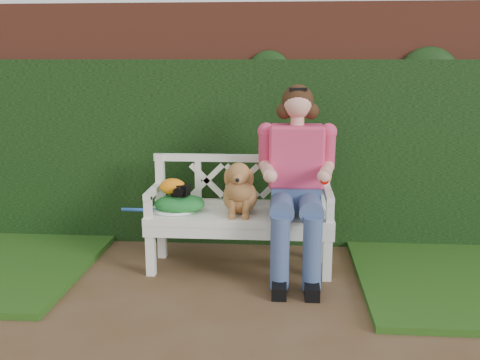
{
  "coord_description": "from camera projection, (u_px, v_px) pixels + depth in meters",
  "views": [
    {
      "loc": [
        0.5,
        -3.42,
        1.7
      ],
      "look_at": [
        0.15,
        0.98,
        0.75
      ],
      "focal_mm": 42.0,
      "sensor_mm": 36.0,
      "label": 1
    }
  ],
  "objects": [
    {
      "name": "brick_wall",
      "position": [
        232.0,
        124.0,
        5.35
      ],
      "size": [
        10.0,
        0.3,
        2.2
      ],
      "primitive_type": "cube",
      "color": "brown",
      "rests_on": "ground"
    },
    {
      "name": "ivy_hedge",
      "position": [
        230.0,
        153.0,
        5.19
      ],
      "size": [
        10.0,
        0.18,
        1.7
      ],
      "primitive_type": "cube",
      "color": "#25501C",
      "rests_on": "ground"
    },
    {
      "name": "tennis_racket",
      "position": [
        170.0,
        210.0,
        4.57
      ],
      "size": [
        0.63,
        0.28,
        0.03
      ],
      "primitive_type": null,
      "rotation": [
        0.0,
        0.0,
        -0.03
      ],
      "color": "white",
      "rests_on": "garden_bench"
    },
    {
      "name": "ground",
      "position": [
        206.0,
        321.0,
        3.73
      ],
      "size": [
        60.0,
        60.0,
        0.0
      ],
      "primitive_type": "plane",
      "color": "#51371D"
    },
    {
      "name": "baseball_glove",
      "position": [
        173.0,
        187.0,
        4.56
      ],
      "size": [
        0.25,
        0.21,
        0.13
      ],
      "primitive_type": "ellipsoid",
      "rotation": [
        0.0,
        0.0,
        0.29
      ],
      "color": "orange",
      "rests_on": "green_bag"
    },
    {
      "name": "camera_item",
      "position": [
        180.0,
        190.0,
        4.54
      ],
      "size": [
        0.15,
        0.13,
        0.09
      ],
      "primitive_type": "cube",
      "rotation": [
        0.0,
        0.0,
        -0.2
      ],
      "color": "black",
      "rests_on": "green_bag"
    },
    {
      "name": "green_bag",
      "position": [
        180.0,
        203.0,
        4.58
      ],
      "size": [
        0.5,
        0.45,
        0.14
      ],
      "primitive_type": null,
      "rotation": [
        0.0,
        0.0,
        0.38
      ],
      "color": "#156E25",
      "rests_on": "garden_bench"
    },
    {
      "name": "garden_bench",
      "position": [
        240.0,
        240.0,
        4.62
      ],
      "size": [
        1.65,
        0.81,
        0.48
      ],
      "primitive_type": null,
      "rotation": [
        0.0,
        0.0,
        -0.13
      ],
      "color": "white",
      "rests_on": "ground"
    },
    {
      "name": "seated_woman",
      "position": [
        296.0,
        179.0,
        4.46
      ],
      "size": [
        0.84,
        1.0,
        1.54
      ],
      "primitive_type": null,
      "rotation": [
        0.0,
        0.0,
        0.24
      ],
      "color": "#D12E41",
      "rests_on": "ground"
    },
    {
      "name": "dog",
      "position": [
        240.0,
        187.0,
        4.47
      ],
      "size": [
        0.38,
        0.46,
        0.45
      ],
      "primitive_type": null,
      "rotation": [
        0.0,
        0.0,
        -0.21
      ],
      "color": "#A06A23",
      "rests_on": "garden_bench"
    }
  ]
}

